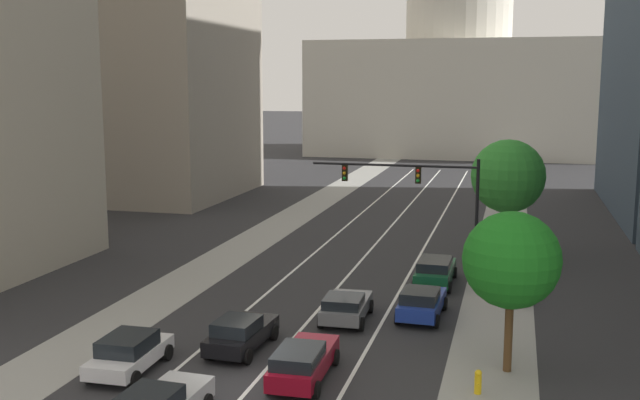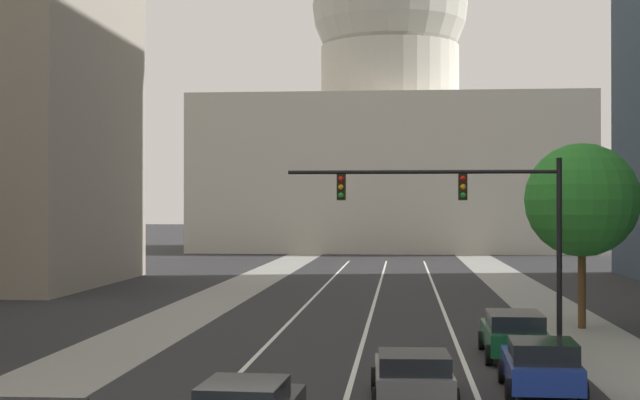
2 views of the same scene
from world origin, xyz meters
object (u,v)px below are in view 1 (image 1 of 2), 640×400
(car_green, at_px, (435,271))
(fire_hydrant, at_px, (478,382))
(street_tree_mid_right, at_px, (512,260))
(traffic_signal_mast, at_px, (422,188))
(car_blue, at_px, (422,302))
(car_crimson, at_px, (303,361))
(car_white, at_px, (129,352))
(capitol_building, at_px, (458,61))
(cyclist, at_px, (523,288))
(street_tree_far_right, at_px, (508,176))
(car_gray, at_px, (346,306))
(car_black, at_px, (241,333))

(car_green, relative_size, fire_hydrant, 5.24)
(car_green, relative_size, street_tree_mid_right, 0.76)
(street_tree_mid_right, bearing_deg, traffic_signal_mast, 109.39)
(car_blue, height_order, car_green, car_green)
(car_blue, bearing_deg, car_crimson, 160.89)
(car_white, height_order, street_tree_mid_right, street_tree_mid_right)
(car_white, distance_m, car_green, 18.55)
(capitol_building, distance_m, cyclist, 81.28)
(car_blue, distance_m, fire_hydrant, 8.75)
(traffic_signal_mast, xyz_separation_m, fire_hydrant, (4.27, -17.42, -4.45))
(car_crimson, relative_size, street_tree_far_right, 0.64)
(car_gray, bearing_deg, car_crimson, 177.81)
(car_white, xyz_separation_m, car_blue, (10.14, 9.48, 0.00))
(traffic_signal_mast, distance_m, street_tree_mid_right, 15.87)
(fire_hydrant, xyz_separation_m, street_tree_far_right, (0.58, 21.96, 4.75))
(car_gray, height_order, cyclist, cyclist)
(capitol_building, relative_size, car_gray, 10.35)
(car_black, relative_size, fire_hydrant, 4.84)
(street_tree_mid_right, bearing_deg, capitol_building, 95.86)
(car_gray, distance_m, street_tree_far_right, 17.29)
(capitol_building, xyz_separation_m, cyclist, (9.72, -79.61, -13.21))
(car_crimson, distance_m, car_green, 15.10)
(cyclist, xyz_separation_m, street_tree_mid_right, (-0.61, -9.24, 3.57))
(car_green, distance_m, traffic_signal_mast, 5.33)
(fire_hydrant, distance_m, street_tree_far_right, 22.48)
(car_crimson, height_order, car_gray, car_crimson)
(traffic_signal_mast, bearing_deg, car_gray, -101.47)
(car_gray, xyz_separation_m, street_tree_mid_right, (7.42, -4.35, 3.70))
(car_blue, relative_size, street_tree_far_right, 0.56)
(traffic_signal_mast, bearing_deg, capitol_building, 92.98)
(street_tree_mid_right, bearing_deg, car_green, 108.94)
(car_green, height_order, street_tree_far_right, street_tree_far_right)
(traffic_signal_mast, distance_m, street_tree_far_right, 6.66)
(car_crimson, bearing_deg, car_gray, -1.37)
(capitol_building, distance_m, car_green, 78.36)
(car_white, height_order, cyclist, cyclist)
(car_gray, xyz_separation_m, street_tree_far_right, (7.01, 15.16, 4.50))
(car_gray, bearing_deg, cyclist, -60.79)
(street_tree_far_right, bearing_deg, car_crimson, -107.35)
(car_white, distance_m, traffic_signal_mast, 21.14)
(cyclist, bearing_deg, car_blue, 122.75)
(car_white, xyz_separation_m, traffic_signal_mast, (8.92, 18.71, 4.14))
(car_crimson, xyz_separation_m, street_tree_mid_right, (7.42, 2.94, 3.65))
(traffic_signal_mast, height_order, street_tree_far_right, street_tree_far_right)
(fire_hydrant, bearing_deg, car_white, -174.42)
(capitol_building, height_order, street_tree_far_right, capitol_building)
(street_tree_far_right, bearing_deg, street_tree_mid_right, -88.80)
(car_black, distance_m, car_white, 4.68)
(street_tree_far_right, xyz_separation_m, street_tree_mid_right, (0.41, -19.50, -0.80))
(street_tree_mid_right, bearing_deg, car_white, -165.21)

